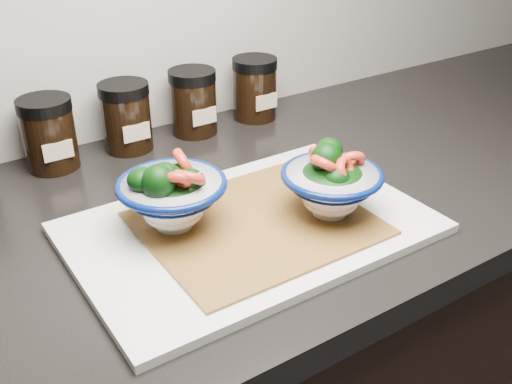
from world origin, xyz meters
TOP-DOWN VIEW (x-y plane):
  - countertop at (0.00, 1.45)m, footprint 3.50×0.60m
  - cutting_board at (0.03, 1.36)m, footprint 0.45×0.30m
  - bamboo_mat at (0.04, 1.36)m, footprint 0.28×0.24m
  - bowl_left at (-0.05, 1.41)m, footprint 0.14×0.14m
  - bowl_right at (0.13, 1.32)m, footprint 0.13×0.13m
  - spice_jar_c at (-0.12, 1.69)m, footprint 0.08×0.08m
  - spice_jar_d at (0.01, 1.69)m, footprint 0.08×0.08m
  - spice_jar_e at (0.13, 1.69)m, footprint 0.08×0.08m
  - spice_jar_f at (0.26, 1.69)m, footprint 0.08×0.08m

SIDE VIEW (x-z plane):
  - countertop at x=0.00m, z-range 0.86..0.90m
  - cutting_board at x=0.03m, z-range 0.90..0.91m
  - bamboo_mat at x=0.04m, z-range 0.91..0.92m
  - spice_jar_c at x=-0.12m, z-range 0.90..1.01m
  - spice_jar_d at x=0.01m, z-range 0.90..1.01m
  - spice_jar_e at x=0.13m, z-range 0.90..1.01m
  - spice_jar_f at x=0.26m, z-range 0.90..1.01m
  - bowl_right at x=0.13m, z-range 0.91..1.01m
  - bowl_left at x=-0.05m, z-range 0.91..1.01m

